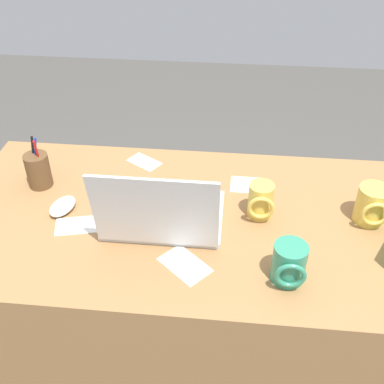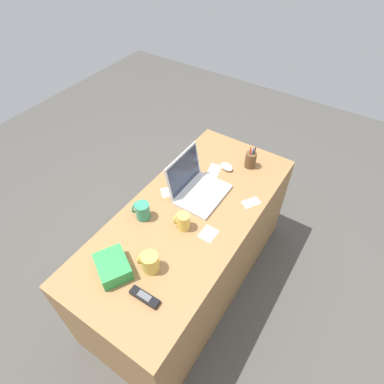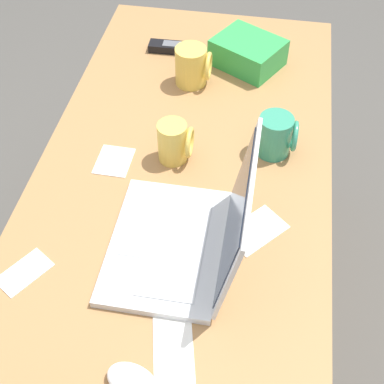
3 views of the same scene
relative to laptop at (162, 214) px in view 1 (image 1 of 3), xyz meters
The scene contains 12 objects.
ground_plane 0.82m from the laptop, 162.04° to the right, with size 6.00×6.00×0.00m, color #4C4944.
desk 0.46m from the laptop, 162.04° to the right, with size 1.57×0.70×0.75m, color #9E7042.
laptop is the anchor object (origin of this frame).
computer_mouse 0.30m from the laptop, ahead, with size 0.06×0.10×0.03m, color white.
coffee_mug_white 0.28m from the laptop, 163.05° to the right, with size 0.07×0.08×0.10m.
coffee_mug_tall 0.37m from the laptop, 154.88° to the left, with size 0.08×0.09×0.10m.
coffee_mug_spare 0.58m from the laptop, behind, with size 0.09×0.10×0.11m.
pen_holder 0.44m from the laptop, 21.99° to the right, with size 0.07×0.07×0.16m.
paper_note_near_laptop 0.22m from the laptop, ahead, with size 0.16×0.07×0.00m, color white.
paper_note_left 0.33m from the laptop, 135.67° to the right, with size 0.10×0.08×0.00m, color white.
paper_note_right 0.34m from the laptop, 71.09° to the right, with size 0.11×0.06×0.00m, color white.
paper_note_front 0.16m from the laptop, 119.94° to the left, with size 0.13×0.08×0.00m, color white.
Camera 1 is at (-0.01, 1.03, 1.63)m, focal length 44.52 mm.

